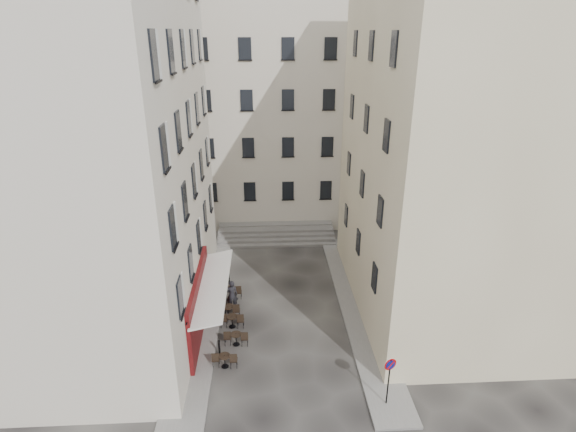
{
  "coord_description": "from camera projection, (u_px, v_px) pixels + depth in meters",
  "views": [
    {
      "loc": [
        -0.8,
        -19.35,
        15.2
      ],
      "look_at": [
        0.47,
        4.0,
        5.49
      ],
      "focal_mm": 28.0,
      "sensor_mm": 36.0,
      "label": 1
    }
  ],
  "objects": [
    {
      "name": "ground",
      "position": [
        283.0,
        341.0,
        23.71
      ],
      "size": [
        90.0,
        90.0,
        0.0
      ],
      "primitive_type": "plane",
      "color": "black",
      "rests_on": "ground"
    },
    {
      "name": "sidewalk_left",
      "position": [
        206.0,
        300.0,
        27.15
      ],
      "size": [
        2.0,
        22.0,
        0.12
      ],
      "primitive_type": "cube",
      "color": "slate",
      "rests_on": "ground"
    },
    {
      "name": "sidewalk_right",
      "position": [
        357.0,
        305.0,
        26.68
      ],
      "size": [
        2.0,
        18.0,
        0.12
      ],
      "primitive_type": "cube",
      "color": "slate",
      "rests_on": "ground"
    },
    {
      "name": "building_left",
      "position": [
        66.0,
        138.0,
        22.0
      ],
      "size": [
        12.2,
        16.2,
        20.6
      ],
      "color": "beige",
      "rests_on": "ground"
    },
    {
      "name": "building_right",
      "position": [
        476.0,
        150.0,
        23.89
      ],
      "size": [
        12.2,
        14.2,
        18.6
      ],
      "color": "#B8AC89",
      "rests_on": "ground"
    },
    {
      "name": "building_back",
      "position": [
        261.0,
        106.0,
        37.61
      ],
      "size": [
        18.2,
        10.2,
        18.6
      ],
      "color": "beige",
      "rests_on": "ground"
    },
    {
      "name": "cafe_storefront",
      "position": [
        201.0,
        303.0,
        23.7
      ],
      "size": [
        1.74,
        7.3,
        3.5
      ],
      "color": "#410909",
      "rests_on": "ground"
    },
    {
      "name": "stone_steps",
      "position": [
        276.0,
        234.0,
        35.16
      ],
      "size": [
        9.0,
        3.15,
        0.8
      ],
      "color": "#5D5A58",
      "rests_on": "ground"
    },
    {
      "name": "bollard_near",
      "position": [
        219.0,
        347.0,
        22.43
      ],
      "size": [
        0.12,
        0.12,
        0.98
      ],
      "color": "black",
      "rests_on": "ground"
    },
    {
      "name": "bollard_mid",
      "position": [
        225.0,
        307.0,
        25.65
      ],
      "size": [
        0.12,
        0.12,
        0.98
      ],
      "color": "black",
      "rests_on": "ground"
    },
    {
      "name": "bollard_far",
      "position": [
        229.0,
        276.0,
        28.88
      ],
      "size": [
        0.12,
        0.12,
        0.98
      ],
      "color": "black",
      "rests_on": "ground"
    },
    {
      "name": "no_parking_sign",
      "position": [
        389.0,
        373.0,
        18.97
      ],
      "size": [
        0.55,
        0.21,
        2.52
      ],
      "rotation": [
        0.0,
        0.0,
        0.32
      ],
      "color": "black",
      "rests_on": "ground"
    },
    {
      "name": "bistro_table_a",
      "position": [
        225.0,
        359.0,
        21.73
      ],
      "size": [
        1.23,
        0.58,
        0.87
      ],
      "color": "black",
      "rests_on": "ground"
    },
    {
      "name": "bistro_table_b",
      "position": [
        236.0,
        338.0,
        23.26
      ],
      "size": [
        1.25,
        0.59,
        0.88
      ],
      "color": "black",
      "rests_on": "ground"
    },
    {
      "name": "bistro_table_c",
      "position": [
        232.0,
        320.0,
        24.64
      ],
      "size": [
        1.3,
        0.61,
        0.92
      ],
      "color": "black",
      "rests_on": "ground"
    },
    {
      "name": "bistro_table_d",
      "position": [
        228.0,
        310.0,
        25.49
      ],
      "size": [
        1.33,
        0.63,
        0.94
      ],
      "color": "black",
      "rests_on": "ground"
    },
    {
      "name": "bistro_table_e",
      "position": [
        231.0,
        292.0,
        27.3
      ],
      "size": [
        1.31,
        0.62,
        0.92
      ],
      "color": "black",
      "rests_on": "ground"
    },
    {
      "name": "pedestrian",
      "position": [
        232.0,
        295.0,
        26.12
      ],
      "size": [
        0.74,
        0.53,
        1.88
      ],
      "primitive_type": "imported",
      "rotation": [
        0.0,
        0.0,
        3.27
      ],
      "color": "black",
      "rests_on": "ground"
    }
  ]
}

